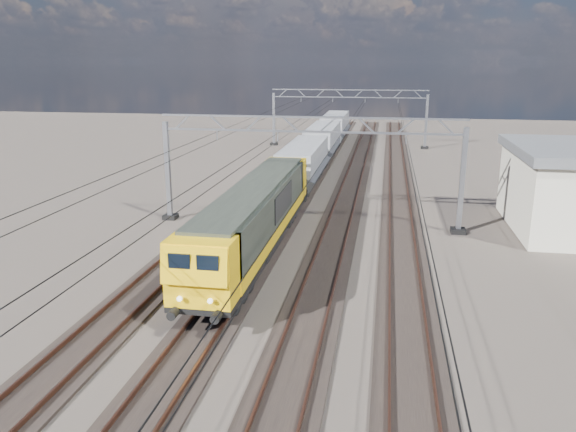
% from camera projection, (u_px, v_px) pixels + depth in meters
% --- Properties ---
extents(ground, '(160.00, 160.00, 0.00)m').
position_uv_depth(ground, '(299.00, 244.00, 32.99)').
color(ground, '#29231E').
rests_on(ground, ground).
extents(track_outer_west, '(2.60, 140.00, 0.30)m').
position_uv_depth(track_outer_west, '(201.00, 238.00, 33.98)').
color(track_outer_west, black).
rests_on(track_outer_west, ground).
extents(track_loco, '(2.60, 140.00, 0.30)m').
position_uv_depth(track_loco, '(265.00, 241.00, 33.31)').
color(track_loco, black).
rests_on(track_loco, ground).
extents(track_inner_east, '(2.60, 140.00, 0.30)m').
position_uv_depth(track_inner_east, '(332.00, 245.00, 32.64)').
color(track_inner_east, black).
rests_on(track_inner_east, ground).
extents(track_outer_east, '(2.60, 140.00, 0.30)m').
position_uv_depth(track_outer_east, '(402.00, 249.00, 31.97)').
color(track_outer_east, black).
rests_on(track_outer_east, ground).
extents(catenary_gantry_mid, '(19.90, 0.90, 7.11)m').
position_uv_depth(catenary_gantry_mid, '(309.00, 167.00, 35.76)').
color(catenary_gantry_mid, gray).
rests_on(catenary_gantry_mid, ground).
extents(catenary_gantry_far, '(19.90, 0.90, 7.11)m').
position_uv_depth(catenary_gantry_far, '(348.00, 116.00, 69.94)').
color(catenary_gantry_far, gray).
rests_on(catenary_gantry_far, ground).
extents(overhead_wires, '(12.03, 140.00, 0.53)m').
position_uv_depth(overhead_wires, '(317.00, 131.00, 39.07)').
color(overhead_wires, black).
rests_on(overhead_wires, ground).
extents(locomotive, '(2.76, 21.10, 3.62)m').
position_uv_depth(locomotive, '(256.00, 215.00, 30.57)').
color(locomotive, black).
rests_on(locomotive, ground).
extents(hopper_wagon_lead, '(3.38, 13.00, 3.25)m').
position_uv_depth(hopper_wagon_lead, '(304.00, 162.00, 47.40)').
color(hopper_wagon_lead, black).
rests_on(hopper_wagon_lead, ground).
extents(hopper_wagon_mid, '(3.38, 13.00, 3.25)m').
position_uv_depth(hopper_wagon_mid, '(323.00, 140.00, 60.89)').
color(hopper_wagon_mid, black).
rests_on(hopper_wagon_mid, ground).
extents(hopper_wagon_third, '(3.38, 13.00, 3.25)m').
position_uv_depth(hopper_wagon_third, '(335.00, 125.00, 74.37)').
color(hopper_wagon_third, black).
rests_on(hopper_wagon_third, ground).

